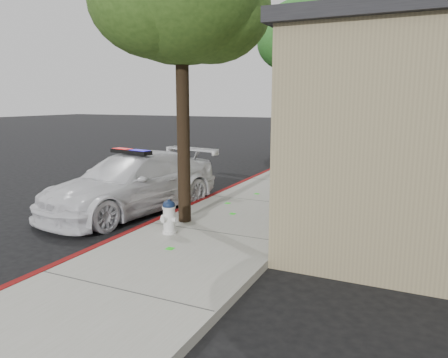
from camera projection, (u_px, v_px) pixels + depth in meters
ground at (148, 229)px, 9.49m from camera, size 120.00×120.00×0.00m
sidewalk at (261, 204)px, 11.47m from camera, size 3.20×60.00×0.15m
red_curb at (211, 198)px, 12.11m from camera, size 0.14×60.00×0.16m
police_car at (132, 183)px, 10.85m from camera, size 2.99×5.44×1.61m
fire_hydrant at (169, 216)px, 8.61m from camera, size 0.41×0.35×0.71m
street_tree_mid at (302, 41)px, 16.94m from camera, size 3.48×3.62×6.64m
street_tree_far at (324, 82)px, 21.08m from camera, size 2.70×2.53×4.78m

